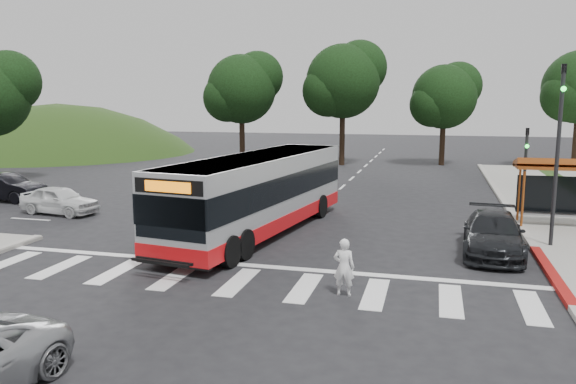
% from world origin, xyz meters
% --- Properties ---
extents(ground, '(140.00, 140.00, 0.00)m').
position_xyz_m(ground, '(0.00, 0.00, 0.00)').
color(ground, black).
rests_on(ground, ground).
extents(sidewalk_east, '(4.00, 40.00, 0.12)m').
position_xyz_m(sidewalk_east, '(11.00, 8.00, 0.06)').
color(sidewalk_east, gray).
rests_on(sidewalk_east, ground).
extents(curb_east, '(0.30, 40.00, 0.15)m').
position_xyz_m(curb_east, '(9.00, 8.00, 0.07)').
color(curb_east, '#9E9991').
rests_on(curb_east, ground).
extents(curb_east_red, '(0.32, 6.00, 0.15)m').
position_xyz_m(curb_east_red, '(9.00, -2.00, 0.08)').
color(curb_east_red, maroon).
rests_on(curb_east_red, ground).
extents(hillside_nw, '(44.00, 44.00, 10.00)m').
position_xyz_m(hillside_nw, '(-32.00, 30.00, 0.00)').
color(hillside_nw, '#1D3A12').
rests_on(hillside_nw, ground).
extents(crosswalk_ladder, '(18.00, 2.60, 0.01)m').
position_xyz_m(crosswalk_ladder, '(0.00, -5.00, 0.01)').
color(crosswalk_ladder, silver).
rests_on(crosswalk_ladder, ground).
extents(bus_shelter, '(4.20, 1.60, 2.86)m').
position_xyz_m(bus_shelter, '(10.80, 5.10, 2.35)').
color(bus_shelter, '#9E491A').
rests_on(bus_shelter, sidewalk_east).
extents(traffic_signal_ne_tall, '(0.18, 0.37, 6.50)m').
position_xyz_m(traffic_signal_ne_tall, '(9.60, 1.49, 3.88)').
color(traffic_signal_ne_tall, black).
rests_on(traffic_signal_ne_tall, ground).
extents(traffic_signal_ne_short, '(0.18, 0.37, 4.00)m').
position_xyz_m(traffic_signal_ne_short, '(9.60, 8.49, 2.48)').
color(traffic_signal_ne_short, black).
rests_on(traffic_signal_ne_short, ground).
extents(tree_north_a, '(6.60, 6.15, 10.17)m').
position_xyz_m(tree_north_a, '(-1.92, 26.07, 6.92)').
color(tree_north_a, black).
rests_on(tree_north_a, ground).
extents(tree_north_b, '(5.72, 5.33, 8.43)m').
position_xyz_m(tree_north_b, '(6.07, 28.06, 5.66)').
color(tree_north_b, black).
rests_on(tree_north_b, ground).
extents(tree_north_c, '(6.16, 5.74, 9.30)m').
position_xyz_m(tree_north_c, '(-9.92, 24.06, 6.29)').
color(tree_north_c, black).
rests_on(tree_north_c, ground).
extents(transit_bus, '(4.37, 12.31, 3.11)m').
position_xyz_m(transit_bus, '(-1.28, 1.05, 1.56)').
color(transit_bus, '#B7B9BC').
rests_on(transit_bus, ground).
extents(pedestrian, '(0.58, 0.39, 1.59)m').
position_xyz_m(pedestrian, '(3.17, -5.31, 0.79)').
color(pedestrian, white).
rests_on(pedestrian, ground).
extents(dark_sedan, '(2.24, 4.95, 1.41)m').
position_xyz_m(dark_sedan, '(7.50, 0.21, 0.70)').
color(dark_sedan, black).
rests_on(dark_sedan, ground).
extents(west_car_white, '(4.05, 2.09, 1.32)m').
position_xyz_m(west_car_white, '(-11.50, 2.40, 0.66)').
color(west_car_white, silver).
rests_on(west_car_white, ground).
extents(west_car_black, '(4.49, 1.73, 1.46)m').
position_xyz_m(west_car_black, '(-16.51, 4.69, 0.73)').
color(west_car_black, black).
rests_on(west_car_black, ground).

